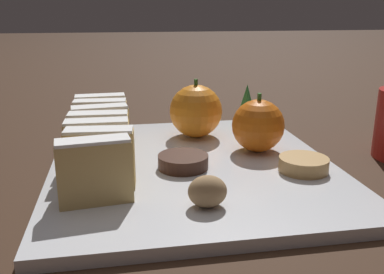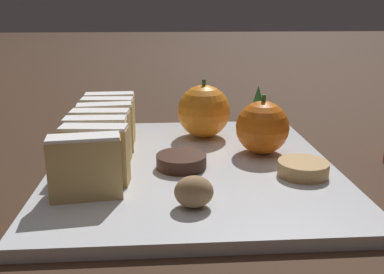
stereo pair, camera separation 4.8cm
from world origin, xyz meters
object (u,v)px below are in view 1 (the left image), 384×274
Objects in this scene: orange_far at (258,126)px; chocolate_cookie at (183,161)px; walnut at (207,191)px; orange_near at (196,111)px.

chocolate_cookie is at bearing -156.49° from orange_far.
orange_far is 2.06× the size of walnut.
orange_near is at bearing 82.24° from walnut.
chocolate_cookie is (-0.10, -0.04, -0.02)m from orange_far.
orange_near is at bearing 130.87° from orange_far.
orange_near is 2.26× the size of walnut.
orange_far is at bearing -49.13° from orange_near.
walnut is (-0.09, -0.14, -0.02)m from orange_far.
orange_near reaches higher than chocolate_cookie.
orange_far reaches higher than walnut.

